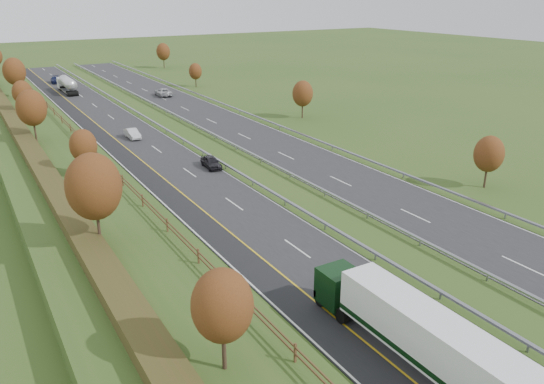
# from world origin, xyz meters

# --- Properties ---
(ground) EXTENTS (400.00, 400.00, 0.00)m
(ground) POSITION_xyz_m (8.00, 55.00, 0.00)
(ground) COLOR #314C1B
(ground) RESTS_ON ground
(near_carriageway) EXTENTS (10.50, 200.00, 0.04)m
(near_carriageway) POSITION_xyz_m (0.00, 60.00, 0.02)
(near_carriageway) COLOR black
(near_carriageway) RESTS_ON ground
(far_carriageway) EXTENTS (10.50, 200.00, 0.04)m
(far_carriageway) POSITION_xyz_m (16.50, 60.00, 0.02)
(far_carriageway) COLOR black
(far_carriageway) RESTS_ON ground
(hard_shoulder) EXTENTS (3.00, 200.00, 0.04)m
(hard_shoulder) POSITION_xyz_m (-3.75, 60.00, 0.02)
(hard_shoulder) COLOR black
(hard_shoulder) RESTS_ON ground
(lane_markings) EXTENTS (26.75, 200.00, 0.01)m
(lane_markings) POSITION_xyz_m (6.40, 59.88, 0.05)
(lane_markings) COLOR silver
(lane_markings) RESTS_ON near_carriageway
(embankment_left) EXTENTS (12.00, 200.00, 2.00)m
(embankment_left) POSITION_xyz_m (-13.00, 60.00, 1.00)
(embankment_left) COLOR #314C1B
(embankment_left) RESTS_ON ground
(hedge_left) EXTENTS (2.20, 180.00, 1.10)m
(hedge_left) POSITION_xyz_m (-15.00, 60.00, 2.55)
(hedge_left) COLOR #393A18
(hedge_left) RESTS_ON embankment_left
(fence_left) EXTENTS (0.12, 189.06, 1.20)m
(fence_left) POSITION_xyz_m (-8.50, 59.59, 2.73)
(fence_left) COLOR #422B19
(fence_left) RESTS_ON embankment_left
(median_barrier_near) EXTENTS (0.32, 200.00, 0.71)m
(median_barrier_near) POSITION_xyz_m (5.70, 60.00, 0.61)
(median_barrier_near) COLOR gray
(median_barrier_near) RESTS_ON ground
(median_barrier_far) EXTENTS (0.32, 200.00, 0.71)m
(median_barrier_far) POSITION_xyz_m (10.80, 60.00, 0.61)
(median_barrier_far) COLOR gray
(median_barrier_far) RESTS_ON ground
(outer_barrier_far) EXTENTS (0.32, 200.00, 0.71)m
(outer_barrier_far) POSITION_xyz_m (22.30, 60.00, 0.62)
(outer_barrier_far) COLOR gray
(outer_barrier_far) RESTS_ON ground
(trees_left) EXTENTS (6.64, 164.30, 7.66)m
(trees_left) POSITION_xyz_m (-12.64, 56.63, 6.37)
(trees_left) COLOR #2D2116
(trees_left) RESTS_ON embankment_left
(trees_far) EXTENTS (8.45, 118.60, 7.12)m
(trees_far) POSITION_xyz_m (29.80, 89.21, 4.25)
(trees_far) COLOR #2D2116
(trees_far) RESTS_ON ground
(box_lorry) EXTENTS (2.58, 16.28, 4.06)m
(box_lorry) POSITION_xyz_m (-1.31, 6.77, 2.33)
(box_lorry) COLOR black
(box_lorry) RESTS_ON near_carriageway
(road_tanker) EXTENTS (2.40, 11.22, 3.46)m
(road_tanker) POSITION_xyz_m (-0.30, 112.35, 1.86)
(road_tanker) COLOR silver
(road_tanker) RESTS_ON near_carriageway
(car_dark_near) EXTENTS (2.07, 4.40, 1.46)m
(car_dark_near) POSITION_xyz_m (4.38, 47.44, 0.77)
(car_dark_near) COLOR black
(car_dark_near) RESTS_ON near_carriageway
(car_silver_mid) EXTENTS (1.55, 4.33, 1.42)m
(car_silver_mid) POSITION_xyz_m (0.19, 66.71, 0.75)
(car_silver_mid) COLOR silver
(car_silver_mid) RESTS_ON near_carriageway
(car_small_far) EXTENTS (2.75, 5.55, 1.55)m
(car_small_far) POSITION_xyz_m (-0.13, 127.71, 0.81)
(car_small_far) COLOR #14193F
(car_small_far) RESTS_ON near_carriageway
(car_oncoming) EXTENTS (3.26, 6.09, 1.63)m
(car_oncoming) POSITION_xyz_m (16.37, 97.83, 0.85)
(car_oncoming) COLOR #ADAEB2
(car_oncoming) RESTS_ON far_carriageway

